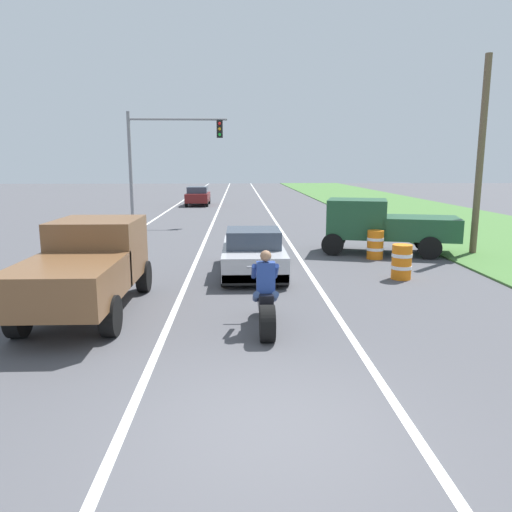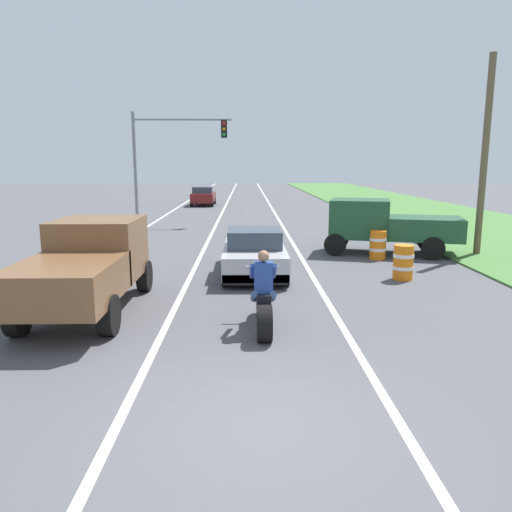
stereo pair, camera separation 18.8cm
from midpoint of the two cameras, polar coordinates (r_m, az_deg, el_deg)
ground_plane at (r=6.44m, az=0.42°, el=-19.62°), size 160.00×160.00×0.00m
lane_stripe_left_solid at (r=26.28m, az=-13.38°, el=3.27°), size 0.14×120.00×0.01m
lane_stripe_right_solid at (r=25.85m, az=2.50°, el=3.43°), size 0.14×120.00×0.01m
lane_stripe_centre_dashed at (r=25.81m, az=-5.51°, el=3.38°), size 0.14×120.00×0.01m
grass_verge_right at (r=28.49m, az=23.27°, el=3.30°), size 10.00×120.00×0.06m
motorcycle_with_rider at (r=9.63m, az=0.57°, el=-5.36°), size 0.70×2.21×1.62m
sports_car_silver at (r=14.65m, az=-0.71°, el=0.35°), size 1.84×4.30×1.37m
pickup_truck_left_lane_brown at (r=11.39m, az=-19.51°, el=-0.80°), size 2.02×4.80×1.98m
pickup_truck_right_shoulder_dark_green at (r=18.60m, az=14.26°, el=3.71°), size 5.14×3.14×1.98m
traffic_light_mast_near at (r=27.12m, az=-11.23°, el=12.13°), size 5.30×0.34×6.00m
utility_pole_roadside at (r=19.34m, az=24.50°, el=10.46°), size 0.24×0.24×7.00m
construction_barrel_nearest at (r=14.56m, az=16.30°, el=-0.65°), size 0.58×0.58×1.00m
construction_barrel_mid at (r=17.47m, az=13.46°, el=1.32°), size 0.58×0.58×1.00m
distant_car_far_ahead at (r=39.79m, az=-6.94°, el=7.01°), size 1.80×4.00×1.50m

